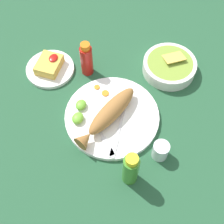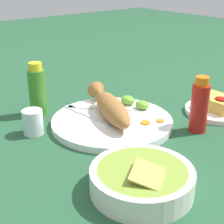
# 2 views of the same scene
# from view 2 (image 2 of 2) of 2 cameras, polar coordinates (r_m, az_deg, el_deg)

# --- Properties ---
(ground_plane) EXTENTS (4.00, 4.00, 0.00)m
(ground_plane) POSITION_cam_2_polar(r_m,az_deg,el_deg) (0.93, -0.00, -2.15)
(ground_plane) COLOR #235133
(main_plate) EXTENTS (0.33, 0.33, 0.02)m
(main_plate) POSITION_cam_2_polar(r_m,az_deg,el_deg) (0.93, -0.00, -1.64)
(main_plate) COLOR white
(main_plate) RESTS_ON ground_plane
(fried_fish) EXTENTS (0.28, 0.15, 0.06)m
(fried_fish) POSITION_cam_2_polar(r_m,az_deg,el_deg) (0.93, -0.37, 0.98)
(fried_fish) COLOR #996633
(fried_fish) RESTS_ON main_plate
(fork_near) EXTENTS (0.19, 0.03, 0.00)m
(fork_near) POSITION_cam_2_polar(r_m,az_deg,el_deg) (0.96, -4.70, -0.28)
(fork_near) COLOR silver
(fork_near) RESTS_ON main_plate
(fork_far) EXTENTS (0.14, 0.14, 0.00)m
(fork_far) POSITION_cam_2_polar(r_m,az_deg,el_deg) (0.99, -2.82, 0.65)
(fork_far) COLOR silver
(fork_far) RESTS_ON main_plate
(carrot_slice_near) EXTENTS (0.03, 0.03, 0.00)m
(carrot_slice_near) POSITION_cam_2_polar(r_m,az_deg,el_deg) (0.90, 5.62, -1.78)
(carrot_slice_near) COLOR orange
(carrot_slice_near) RESTS_ON main_plate
(carrot_slice_mid) EXTENTS (0.02, 0.02, 0.00)m
(carrot_slice_mid) POSITION_cam_2_polar(r_m,az_deg,el_deg) (0.92, 8.01, -1.48)
(carrot_slice_mid) COLOR orange
(carrot_slice_mid) RESTS_ON main_plate
(lime_wedge_main) EXTENTS (0.04, 0.04, 0.02)m
(lime_wedge_main) POSITION_cam_2_polar(r_m,az_deg,el_deg) (0.99, 5.06, 1.20)
(lime_wedge_main) COLOR #6BB233
(lime_wedge_main) RESTS_ON main_plate
(lime_wedge_side) EXTENTS (0.05, 0.04, 0.03)m
(lime_wedge_side) POSITION_cam_2_polar(r_m,az_deg,el_deg) (1.02, 2.63, 2.00)
(lime_wedge_side) COLOR #6BB233
(lime_wedge_side) RESTS_ON main_plate
(hot_sauce_bottle_red) EXTENTS (0.05, 0.05, 0.15)m
(hot_sauce_bottle_red) POSITION_cam_2_polar(r_m,az_deg,el_deg) (0.90, 14.33, 0.96)
(hot_sauce_bottle_red) COLOR #B21914
(hot_sauce_bottle_red) RESTS_ON ground_plane
(hot_sauce_bottle_green) EXTENTS (0.05, 0.05, 0.15)m
(hot_sauce_bottle_green) POSITION_cam_2_polar(r_m,az_deg,el_deg) (0.99, -12.31, 3.49)
(hot_sauce_bottle_green) COLOR #3D8428
(hot_sauce_bottle_green) RESTS_ON ground_plane
(salt_cup) EXTENTS (0.05, 0.05, 0.06)m
(salt_cup) POSITION_cam_2_polar(r_m,az_deg,el_deg) (0.90, -12.99, -1.89)
(salt_cup) COLOR silver
(salt_cup) RESTS_ON ground_plane
(side_plate_fries) EXTENTS (0.18, 0.18, 0.01)m
(side_plate_fries) POSITION_cam_2_polar(r_m,az_deg,el_deg) (1.05, 16.97, 0.21)
(side_plate_fries) COLOR white
(side_plate_fries) RESTS_ON ground_plane
(fries_pile) EXTENTS (0.10, 0.08, 0.04)m
(fries_pile) POSITION_cam_2_polar(r_m,az_deg,el_deg) (1.04, 17.15, 1.50)
(fries_pile) COLOR gold
(fries_pile) RESTS_ON side_plate_fries
(guacamole_bowl) EXTENTS (0.20, 0.20, 0.06)m
(guacamole_bowl) POSITION_cam_2_polar(r_m,az_deg,el_deg) (0.66, 5.01, -11.00)
(guacamole_bowl) COLOR white
(guacamole_bowl) RESTS_ON ground_plane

